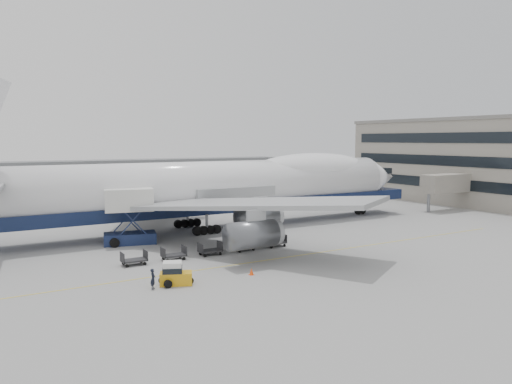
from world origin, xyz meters
TOP-DOWN VIEW (x-y plane):
  - ground at (0.00, 0.00)m, footprint 260.00×260.00m
  - apron_line at (0.00, -6.00)m, footprint 60.00×0.15m
  - hangar at (-10.00, 70.00)m, footprint 110.00×8.00m
  - airliner at (0.64, 12.00)m, footprint 67.00×55.30m
  - catering_truck at (-12.78, 8.51)m, footprint 6.16×4.87m
  - baggage_tug at (-14.43, -9.10)m, footprint 2.90×2.28m
  - ground_worker at (-16.33, -9.34)m, footprint 0.65×0.70m
  - traffic_cone at (-7.64, -9.80)m, footprint 0.40×0.40m
  - dolly_0 at (-15.33, -1.21)m, footprint 2.30×1.35m
  - dolly_1 at (-11.39, -1.21)m, footprint 2.30×1.35m
  - dolly_2 at (-7.45, -1.21)m, footprint 2.30×1.35m
  - dolly_3 at (-3.52, -1.21)m, footprint 2.30×1.35m
  - dolly_4 at (0.42, -1.21)m, footprint 2.30×1.35m

SIDE VIEW (x-z plane):
  - ground at x=0.00m, z-range 0.00..0.00m
  - apron_line at x=0.00m, z-range 0.00..0.01m
  - traffic_cone at x=-7.64m, z-range -0.02..0.58m
  - dolly_0 at x=-15.33m, z-range -0.12..1.18m
  - dolly_1 at x=-11.39m, z-range -0.12..1.18m
  - dolly_2 at x=-7.45m, z-range -0.12..1.18m
  - dolly_3 at x=-3.52m, z-range -0.12..1.18m
  - dolly_4 at x=0.42m, z-range -0.12..1.18m
  - ground_worker at x=-16.33m, z-range 0.00..1.62m
  - baggage_tug at x=-14.43m, z-range -0.11..1.77m
  - catering_truck at x=-12.78m, z-range 0.34..6.59m
  - hangar at x=-10.00m, z-range 0.00..7.00m
  - airliner at x=0.64m, z-range -4.37..15.61m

